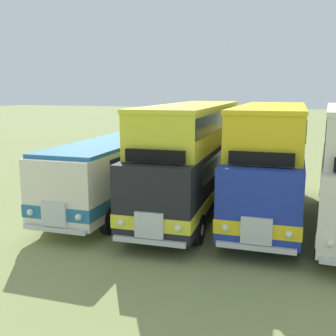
% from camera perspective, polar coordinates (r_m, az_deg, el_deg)
% --- Properties ---
extents(bus_first_in_row, '(2.95, 10.68, 2.99)m').
position_cam_1_polar(bus_first_in_row, '(18.26, -6.67, 0.26)').
color(bus_first_in_row, silver).
rests_on(bus_first_in_row, ground).
extents(bus_second_in_row, '(3.17, 11.40, 4.49)m').
position_cam_1_polar(bus_second_in_row, '(17.41, 3.46, 2.20)').
color(bus_second_in_row, black).
rests_on(bus_second_in_row, ground).
extents(bus_third_in_row, '(2.94, 9.98, 4.49)m').
position_cam_1_polar(bus_third_in_row, '(16.70, 13.99, 1.49)').
color(bus_third_in_row, '#1E339E').
rests_on(bus_third_in_row, ground).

